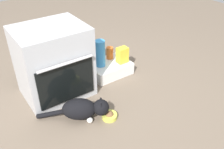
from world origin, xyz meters
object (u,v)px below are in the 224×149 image
(pantry_cabinet, at_px, (109,68))
(cat, at_px, (83,109))
(oven, at_px, (54,62))
(food_bowl, at_px, (109,116))
(sauce_jar, at_px, (110,53))
(water_bottle, at_px, (100,53))
(snack_bag, at_px, (122,55))

(pantry_cabinet, bearing_deg, cat, -141.28)
(pantry_cabinet, bearing_deg, oven, 179.56)
(food_bowl, relative_size, cat, 0.24)
(oven, xyz_separation_m, sauce_jar, (0.71, 0.08, -0.15))
(water_bottle, bearing_deg, cat, -134.79)
(food_bowl, height_order, cat, cat)
(pantry_cabinet, distance_m, sauce_jar, 0.18)
(food_bowl, distance_m, snack_bag, 0.81)
(pantry_cabinet, relative_size, cat, 0.80)
(cat, xyz_separation_m, snack_bag, (0.75, 0.43, 0.11))
(oven, height_order, water_bottle, oven)
(food_bowl, xyz_separation_m, snack_bag, (0.55, 0.55, 0.20))
(food_bowl, height_order, water_bottle, water_bottle)
(oven, bearing_deg, pantry_cabinet, -0.44)
(pantry_cabinet, height_order, cat, cat)
(cat, bearing_deg, pantry_cabinet, 71.86)
(pantry_cabinet, height_order, water_bottle, water_bottle)
(snack_bag, bearing_deg, oven, 174.87)
(sauce_jar, relative_size, water_bottle, 0.47)
(sauce_jar, bearing_deg, snack_bag, -66.60)
(snack_bag, bearing_deg, water_bottle, 161.65)
(oven, bearing_deg, snack_bag, -5.13)
(oven, bearing_deg, water_bottle, 1.14)
(food_bowl, bearing_deg, snack_bag, 45.03)
(cat, bearing_deg, food_bowl, 0.00)
(food_bowl, bearing_deg, pantry_cabinet, 55.71)
(food_bowl, relative_size, snack_bag, 0.77)
(oven, bearing_deg, food_bowl, -70.41)
(water_bottle, bearing_deg, snack_bag, -18.35)
(pantry_cabinet, relative_size, food_bowl, 3.27)
(oven, xyz_separation_m, water_bottle, (0.53, 0.01, -0.07))
(cat, bearing_deg, oven, 126.49)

